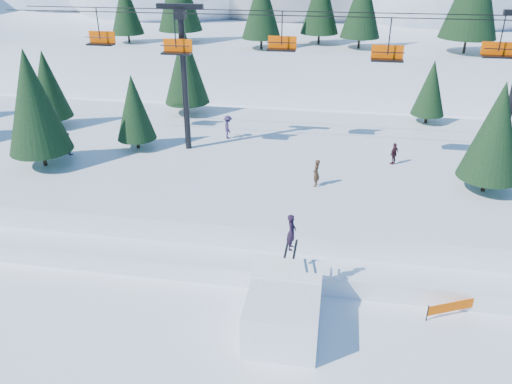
% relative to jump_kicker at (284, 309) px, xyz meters
% --- Properties ---
extents(ground, '(160.00, 160.00, 0.00)m').
position_rel_jump_kicker_xyz_m(ground, '(-0.16, -2.13, -1.23)').
color(ground, white).
rests_on(ground, ground).
extents(mid_shelf, '(70.00, 22.00, 2.50)m').
position_rel_jump_kicker_xyz_m(mid_shelf, '(-0.16, 15.87, 0.02)').
color(mid_shelf, white).
rests_on(mid_shelf, ground).
extents(berm, '(70.00, 6.00, 1.10)m').
position_rel_jump_kicker_xyz_m(berm, '(-0.16, 5.87, -0.68)').
color(berm, white).
rests_on(berm, ground).
extents(jump_kicker, '(3.26, 4.45, 5.39)m').
position_rel_jump_kicker_xyz_m(jump_kicker, '(0.00, 0.00, 0.00)').
color(jump_kicker, white).
rests_on(jump_kicker, ground).
extents(chairlift, '(46.00, 3.21, 10.28)m').
position_rel_jump_kicker_xyz_m(chairlift, '(1.69, 15.91, 8.10)').
color(chairlift, black).
rests_on(chairlift, mid_shelf).
extents(conifer_stand, '(64.32, 17.67, 8.78)m').
position_rel_jump_kicker_xyz_m(conifer_stand, '(3.23, 16.40, 5.53)').
color(conifer_stand, black).
rests_on(conifer_stand, mid_shelf).
extents(distant_skiers, '(31.48, 10.52, 1.85)m').
position_rel_jump_kicker_xyz_m(distant_skiers, '(-2.61, 16.52, 2.14)').
color(distant_skiers, '#372B48').
rests_on(distant_skiers, mid_shelf).
extents(banner_near, '(2.60, 1.24, 0.90)m').
position_rel_jump_kicker_xyz_m(banner_near, '(7.98, 2.42, -0.68)').
color(banner_near, black).
rests_on(banner_near, ground).
extents(banner_far, '(2.65, 1.13, 0.90)m').
position_rel_jump_kicker_xyz_m(banner_far, '(9.30, 4.13, -0.68)').
color(banner_far, black).
rests_on(banner_far, ground).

